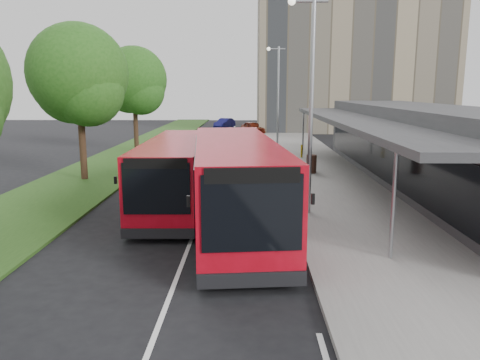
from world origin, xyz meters
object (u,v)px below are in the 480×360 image
object	(u,v)px
bus_main	(235,184)
car_far	(225,123)
tree_far	(134,84)
litter_bin	(311,164)
lamp_post_near	(309,93)
bus_second	(177,173)
lamp_post_far	(277,91)
car_near	(253,128)
tree_mid	(79,80)
bollard	(302,151)

from	to	relation	value
bus_main	car_far	bearing A→B (deg)	87.62
tree_far	litter_bin	size ratio (longest dim) A/B	7.88
lamp_post_near	bus_second	size ratio (longest dim) A/B	0.80
tree_far	lamp_post_far	size ratio (longest dim) A/B	1.02
lamp_post_far	bus_second	size ratio (longest dim) A/B	0.80
litter_bin	car_near	size ratio (longest dim) A/B	0.26
car_far	tree_far	bearing A→B (deg)	-81.40
lamp_post_near	bus_second	world-z (taller)	lamp_post_near
car_near	litter_bin	bearing A→B (deg)	-106.66
lamp_post_far	bus_main	world-z (taller)	lamp_post_far
tree_mid	lamp_post_far	xyz separation A→B (m)	(11.13, 12.95, -0.62)
tree_mid	car_far	distance (m)	35.64
bus_second	litter_bin	bearing A→B (deg)	47.27
bus_second	bus_main	bearing A→B (deg)	-52.68
tree_far	car_near	xyz separation A→B (m)	(9.36, 15.57, -4.60)
lamp_post_near	bus_second	xyz separation A→B (m)	(-5.21, 1.33, -3.28)
tree_mid	lamp_post_far	bearing A→B (deg)	49.32
bus_main	car_near	bearing A→B (deg)	82.77
bus_second	car_far	world-z (taller)	bus_second
lamp_post_near	car_far	xyz separation A→B (m)	(-5.29, 41.90, -4.09)
tree_far	lamp_post_near	world-z (taller)	tree_far
bollard	bus_second	bearing A→B (deg)	-116.12
bus_main	car_far	world-z (taller)	bus_main
tree_far	bus_main	xyz separation A→B (m)	(8.42, -20.86, -3.66)
lamp_post_near	bollard	size ratio (longest dim) A/B	9.02
bus_main	tree_far	bearing A→B (deg)	106.22
car_near	car_far	world-z (taller)	car_near
tree_mid	bollard	world-z (taller)	tree_mid
tree_mid	car_near	xyz separation A→B (m)	(9.36, 27.57, -4.66)
tree_mid	lamp_post_near	size ratio (longest dim) A/B	1.03
lamp_post_near	car_far	world-z (taller)	lamp_post_near
lamp_post_near	bus_main	xyz separation A→B (m)	(-2.71, -1.81, -3.11)
tree_mid	lamp_post_near	distance (m)	13.19
bus_second	litter_bin	distance (m)	9.93
tree_mid	bus_main	bearing A→B (deg)	-46.47
bus_second	car_near	bearing A→B (deg)	82.87
car_far	car_near	bearing A→B (deg)	-41.25
tree_mid	car_far	xyz separation A→B (m)	(5.83, 34.84, -4.70)
car_near	car_far	size ratio (longest dim) A/B	1.03
lamp_post_near	car_far	size ratio (longest dim) A/B	2.08
tree_mid	lamp_post_near	world-z (taller)	tree_mid
bus_second	car_near	xyz separation A→B (m)	(3.44, 33.29, -0.77)
bus_main	bollard	bearing A→B (deg)	70.22
tree_far	bollard	xyz separation A→B (m)	(12.61, -4.06, -4.67)
lamp_post_far	car_near	bearing A→B (deg)	96.91
lamp_post_near	bus_main	distance (m)	4.50
litter_bin	car_far	distance (m)	33.81
bollard	car_near	xyz separation A→B (m)	(-3.26, 19.63, 0.08)
bollard	car_near	distance (m)	19.90
litter_bin	bollard	bearing A→B (deg)	88.78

